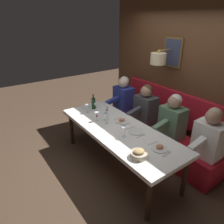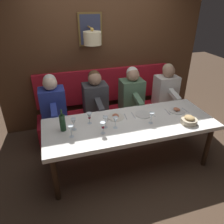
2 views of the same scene
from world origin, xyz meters
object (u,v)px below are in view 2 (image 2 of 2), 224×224
wine_glass_0 (151,116)px  wine_glass_6 (103,126)px  diner_near (132,91)px  wine_glass_3 (73,122)px  diner_nearest (166,87)px  dining_table (130,126)px  diner_far (52,100)px  wine_glass_2 (115,120)px  wine_glass_5 (89,116)px  wine_glass_1 (71,129)px  wine_glass_4 (105,120)px  wine_bottle (63,123)px  bread_bowl (189,120)px  diner_middle (95,95)px

wine_glass_0 → wine_glass_6: size_ratio=1.00×
diner_near → wine_glass_3: bearing=126.3°
diner_nearest → dining_table: bearing=130.2°
diner_far → wine_glass_0: (-0.98, -1.26, 0.04)m
wine_glass_0 → diner_far: bearing=52.2°
wine_glass_0 → wine_glass_2: 0.50m
diner_far → dining_table: bearing=-131.5°
diner_near → wine_glass_5: 1.17m
diner_nearest → diner_near: (0.00, 0.68, 0.00)m
diner_far → wine_glass_2: diner_far is taller
dining_table → wine_glass_6: size_ratio=14.52×
wine_glass_1 → wine_glass_2: 0.59m
diner_nearest → wine_glass_0: 1.25m
dining_table → wine_glass_0: 0.33m
diner_nearest → diner_far: (0.00, 2.04, 0.00)m
wine_glass_4 → wine_bottle: wine_bottle is taller
diner_near → wine_glass_0: diner_near is taller
diner_near → wine_glass_2: size_ratio=4.82×
wine_glass_5 → bread_bowl: bearing=-106.8°
diner_far → wine_glass_4: bearing=-145.0°
wine_bottle → diner_middle: bearing=-37.2°
diner_near → diner_nearest: bearing=-90.0°
wine_glass_0 → wine_bottle: wine_bottle is taller
diner_nearest → wine_glass_3: (-0.83, 1.82, 0.04)m
wine_glass_0 → wine_bottle: bearing=81.8°
wine_glass_5 → wine_glass_6: bearing=-158.6°
wine_glass_6 → bread_bowl: wine_glass_6 is taller
bread_bowl → diner_far: bearing=57.2°
wine_glass_1 → diner_nearest: bearing=-62.1°
wine_glass_5 → wine_glass_6: same height
dining_table → wine_bottle: bearing=85.3°
wine_glass_3 → bread_bowl: (-0.30, -1.53, -0.07)m
wine_glass_0 → wine_glass_4: size_ratio=1.00×
wine_glass_6 → diner_far: bearing=28.8°
diner_near → wine_glass_6: diner_near is taller
wine_glass_0 → wine_glass_6: 0.69m
bread_bowl → wine_glass_5: bearing=73.2°
diner_near → diner_far: (0.00, 1.36, 0.00)m
diner_middle → wine_glass_6: bearing=172.5°
diner_far → wine_glass_0: size_ratio=4.82×
wine_glass_3 → wine_glass_4: same height
diner_far → wine_glass_1: (-0.99, -0.17, 0.04)m
diner_near → bread_bowl: 1.20m
wine_glass_4 → wine_glass_6: bearing=151.8°
diner_middle → wine_glass_3: 0.96m
wine_glass_3 → bread_bowl: size_ratio=0.75×
wine_glass_2 → wine_glass_6: 0.20m
wine_glass_3 → wine_glass_6: size_ratio=1.00×
wine_glass_0 → wine_glass_4: (0.07, 0.63, 0.00)m
dining_table → wine_glass_0: bearing=-109.6°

